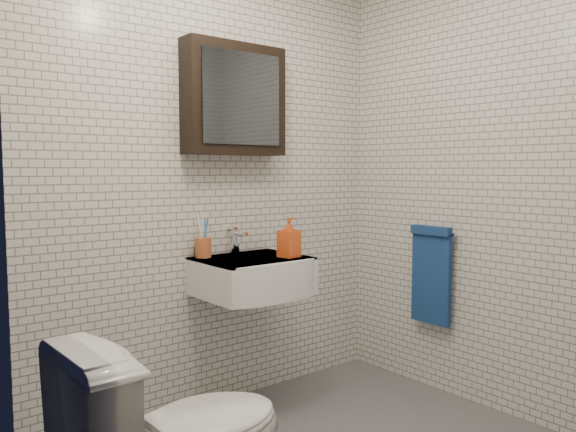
% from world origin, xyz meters
% --- Properties ---
extents(room_shell, '(2.22, 2.02, 2.51)m').
position_xyz_m(room_shell, '(0.00, 0.00, 1.47)').
color(room_shell, silver).
rests_on(room_shell, ground).
extents(washbasin, '(0.55, 0.50, 0.20)m').
position_xyz_m(washbasin, '(0.05, 0.73, 0.76)').
color(washbasin, white).
rests_on(washbasin, room_shell).
extents(faucet, '(0.06, 0.20, 0.15)m').
position_xyz_m(faucet, '(0.05, 0.93, 0.92)').
color(faucet, silver).
rests_on(faucet, washbasin).
extents(mirror_cabinet, '(0.60, 0.15, 0.60)m').
position_xyz_m(mirror_cabinet, '(0.05, 0.93, 1.70)').
color(mirror_cabinet, black).
rests_on(mirror_cabinet, room_shell).
extents(towel_rail, '(0.09, 0.30, 0.58)m').
position_xyz_m(towel_rail, '(1.04, 0.35, 0.72)').
color(towel_rail, silver).
rests_on(towel_rail, room_shell).
extents(toothbrush_cup, '(0.10, 0.10, 0.23)m').
position_xyz_m(toothbrush_cup, '(-0.15, 0.94, 0.91)').
color(toothbrush_cup, '#B5592D').
rests_on(toothbrush_cup, washbasin).
extents(soap_bottle, '(0.11, 0.11, 0.22)m').
position_xyz_m(soap_bottle, '(0.21, 0.66, 0.96)').
color(soap_bottle, orange).
rests_on(soap_bottle, washbasin).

